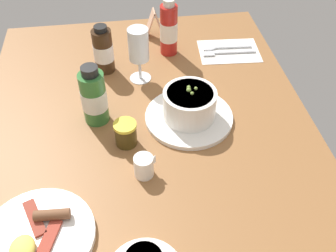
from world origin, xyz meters
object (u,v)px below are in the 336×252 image
Objects in this scene: porridge_bowl at (189,107)px; wine_glass at (140,47)px; breakfast_plate at (38,236)px; menu_card at (154,23)px; jam_jar at (126,133)px; sauce_bottle_red at (169,29)px; creamer_jug at (144,166)px; cutlery_setting at (228,51)px; sauce_bottle_brown at (103,51)px; sauce_bottle_green at (94,97)px.

wine_glass is (18.81, 10.37, 6.43)cm from porridge_bowl.
menu_card is at bearing -23.61° from breakfast_plate.
breakfast_plate is at bearing 156.39° from menu_card.
sauce_bottle_red is (37.10, -15.60, 4.84)cm from jam_jar.
cutlery_setting is at bearing -34.17° from creamer_jug.
sauce_bottle_red is (6.57, -19.72, 1.36)cm from sauce_bottle_brown.
jam_jar is at bearing 110.78° from porridge_bowl.
cutlery_setting is at bearing -83.40° from sauce_bottle_brown.
sauce_bottle_red is at bearing 83.25° from cutlery_setting.
sauce_bottle_brown is 56.10cm from breakfast_plate.
breakfast_plate is at bearing 120.99° from creamer_jug.
sauce_bottle_brown is at bearing 135.99° from menu_card.
sauce_bottle_brown is at bearing 10.37° from creamer_jug.
breakfast_plate is (-23.35, 18.65, -2.22)cm from jam_jar.
breakfast_plate is (-13.20, 21.98, -1.77)cm from creamer_jug.
wine_glass is 1.10× the size of sauce_bottle_brown.
cutlery_setting is 2.19× the size of menu_card.
wine_glass is 55.11cm from breakfast_plate.
jam_jar is at bearing -144.15° from sauce_bottle_green.
porridge_bowl is 22.42cm from wine_glass.
wine_glass is 1.78× the size of menu_card.
breakfast_plate is at bearing 164.91° from sauce_bottle_brown.
porridge_bowl is 3.57× the size of jam_jar.
creamer_jug is 22.56cm from sauce_bottle_green.
cutlery_setting is at bearing -120.42° from menu_card.
sauce_bottle_green is (-15.55, 12.83, -3.12)cm from wine_glass.
cutlery_setting is 3.37× the size of creamer_jug.
cutlery_setting is 1.35× the size of sauce_bottle_brown.
jam_jar reaches higher than creamer_jug.
sauce_bottle_red is at bearing 1.41° from porridge_bowl.
porridge_bowl is 41.58cm from menu_card.
wine_glass is 0.98× the size of sauce_bottle_green.
sauce_bottle_brown is 0.65× the size of breakfast_plate.
cutlery_setting is at bearing -58.01° from sauce_bottle_green.
wine_glass is 12.11cm from sauce_bottle_brown.
sauce_bottle_green is at bearing 140.92° from sauce_bottle_red.
menu_card reaches higher than cutlery_setting.
sauce_bottle_green reaches higher than breakfast_plate.
sauce_bottle_green is at bearing 82.01° from porridge_bowl.
menu_card is (12.66, 21.57, 4.14)cm from cutlery_setting.
jam_jar is 0.70× the size of menu_card.
porridge_bowl is at bearing -38.55° from creamer_jug.
jam_jar is (-6.21, 16.36, -0.81)cm from porridge_bowl.
menu_card is (38.13, -19.20, -2.90)cm from sauce_bottle_green.
cutlery_setting is at bearing -96.75° from sauce_bottle_red.
breakfast_plate is at bearing 130.18° from porridge_bowl.
sauce_bottle_green is (-21.07, 2.72, 0.64)cm from sauce_bottle_brown.
wine_glass is 26.73cm from jam_jar.
cutlery_setting is 0.88× the size of breakfast_plate.
creamer_jug is 41.55cm from sauce_bottle_brown.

